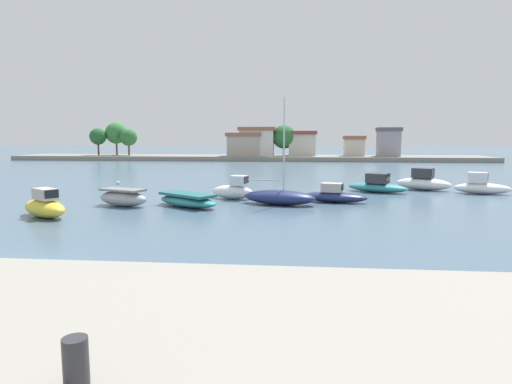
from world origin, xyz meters
name	(u,v)px	position (x,y,z in m)	size (l,w,h in m)	color
ground_plane	(12,270)	(0.00, 0.00, 0.00)	(400.00, 400.00, 0.00)	#476075
mooring_bollard	(76,362)	(7.83, -10.15, 2.38)	(0.27, 0.27, 0.53)	#2D2D33
moored_boat_1	(45,206)	(-4.76, 10.00, 0.64)	(4.21, 3.62, 1.73)	yellow
moored_boat_2	(123,198)	(-1.79, 14.47, 0.58)	(4.22, 2.84, 1.19)	#9E9EA3
moored_boat_3	(187,200)	(2.67, 14.68, 0.43)	(5.41, 4.59, 0.92)	teal
moored_boat_4	(234,190)	(5.26, 18.58, 0.68)	(3.54, 2.13, 1.81)	white
moored_boat_5	(279,197)	(8.86, 16.15, 0.54)	(5.57, 3.40, 7.41)	navy
moored_boat_6	(334,196)	(12.77, 17.70, 0.47)	(5.05, 2.81, 1.39)	navy
moored_boat_7	(377,186)	(16.94, 23.85, 0.58)	(5.42, 4.06, 1.63)	teal
moored_boat_8	(423,182)	(21.30, 25.91, 0.70)	(5.04, 3.94, 1.94)	white
moored_boat_9	(481,187)	(25.36, 23.57, 0.61)	(4.60, 2.53, 1.79)	white
mooring_buoy_0	(384,181)	(19.06, 31.97, 0.15)	(0.31, 0.31, 0.31)	white
mooring_buoy_1	(420,179)	(23.00, 33.40, 0.22)	(0.44, 0.44, 0.44)	orange
mooring_buoy_2	(435,180)	(24.54, 33.33, 0.17)	(0.35, 0.35, 0.35)	red
mooring_buoy_3	(118,183)	(-7.72, 27.67, 0.17)	(0.35, 0.35, 0.35)	white
distant_shoreline	(252,150)	(0.83, 73.92, 2.06)	(93.94, 11.48, 7.67)	gray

